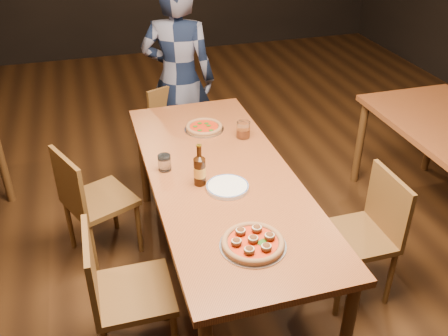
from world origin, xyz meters
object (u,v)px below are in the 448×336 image
object	(u,v)px
chair_main_sw	(100,199)
plate_stack	(227,187)
chair_end	(183,136)
chair_main_nw	(133,292)
beer_bottle	(200,171)
amber_glass	(243,130)
diner	(179,80)
pizza_meatball	(253,242)
table_main	(222,185)
pizza_margherita	(204,127)
water_glass	(164,163)
chair_main_e	(356,236)

from	to	relation	value
chair_main_sw	plate_stack	bearing A→B (deg)	-154.85
chair_end	chair_main_sw	bearing A→B (deg)	-157.76
chair_main_nw	chair_main_sw	size ratio (longest dim) A/B	1.01
plate_stack	beer_bottle	distance (m)	0.18
plate_stack	chair_main_sw	bearing A→B (deg)	138.82
amber_glass	diner	bearing A→B (deg)	102.27
pizza_meatball	amber_glass	distance (m)	1.07
diner	table_main	bearing A→B (deg)	110.22
pizza_margherita	water_glass	bearing A→B (deg)	-128.66
chair_main_nw	chair_end	distance (m)	1.70
chair_end	diner	bearing A→B (deg)	59.21
water_glass	pizza_margherita	bearing A→B (deg)	51.34
chair_main_e	plate_stack	size ratio (longest dim) A/B	3.59
pizza_meatball	water_glass	xyz separation A→B (m)	(-0.27, 0.78, 0.03)
pizza_margherita	beer_bottle	distance (m)	0.66
water_glass	beer_bottle	bearing A→B (deg)	-51.84
chair_end	pizza_meatball	size ratio (longest dim) A/B	2.61
plate_stack	water_glass	bearing A→B (deg)	134.95
chair_main_e	plate_stack	world-z (taller)	chair_main_e
pizza_margherita	beer_bottle	world-z (taller)	beer_bottle
pizza_meatball	amber_glass	xyz separation A→B (m)	(0.29, 1.03, 0.03)
chair_main_nw	chair_end	bearing A→B (deg)	-20.14
chair_end	pizza_meatball	xyz separation A→B (m)	(-0.05, -1.79, 0.36)
plate_stack	diner	distance (m)	1.53
chair_main_nw	diner	distance (m)	1.96
chair_main_e	pizza_meatball	world-z (taller)	chair_main_e
pizza_meatball	table_main	bearing A→B (deg)	87.03
chair_main_e	pizza_margherita	bearing A→B (deg)	-144.68
chair_end	diner	world-z (taller)	diner
chair_main_e	water_glass	xyz separation A→B (m)	(-1.01, 0.49, 0.38)
water_glass	diner	world-z (taller)	diner
beer_bottle	diner	xyz separation A→B (m)	(0.18, 1.44, -0.04)
chair_main_nw	amber_glass	distance (m)	1.25
pizza_margherita	water_glass	world-z (taller)	water_glass
chair_main_e	water_glass	size ratio (longest dim) A/B	8.85
chair_main_e	pizza_meatball	size ratio (longest dim) A/B	2.67
chair_end	water_glass	world-z (taller)	water_glass
amber_glass	chair_end	bearing A→B (deg)	107.92
pizza_meatball	water_glass	bearing A→B (deg)	108.95
chair_main_nw	chair_end	xyz separation A→B (m)	(0.60, 1.59, -0.01)
chair_main_nw	pizza_margherita	xyz separation A→B (m)	(0.63, 1.01, 0.35)
chair_main_sw	chair_main_e	xyz separation A→B (m)	(1.39, -0.80, -0.00)
amber_glass	pizza_margherita	bearing A→B (deg)	140.82
chair_end	chair_main_e	bearing A→B (deg)	-88.30
chair_main_e	chair_end	distance (m)	1.66
table_main	pizza_margherita	size ratio (longest dim) A/B	7.66
chair_end	plate_stack	bearing A→B (deg)	-114.03
plate_stack	water_glass	size ratio (longest dim) A/B	2.47
chair_main_e	pizza_meatball	distance (m)	0.87
pizza_meatball	chair_main_sw	bearing A→B (deg)	121.25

